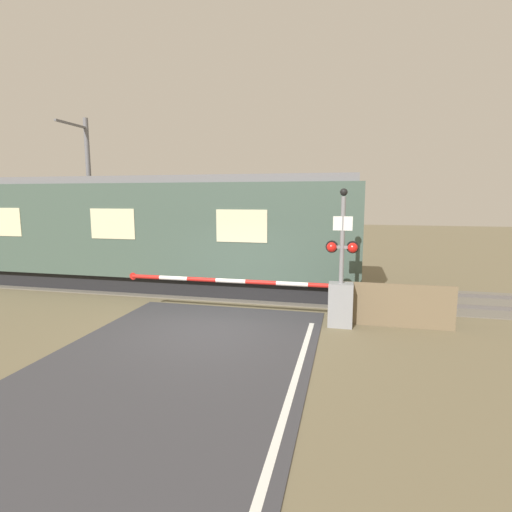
{
  "coord_description": "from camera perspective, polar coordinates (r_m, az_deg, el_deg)",
  "views": [
    {
      "loc": [
        3.25,
        -8.92,
        3.22
      ],
      "look_at": [
        0.8,
        1.6,
        1.62
      ],
      "focal_mm": 28.0,
      "sensor_mm": 36.0,
      "label": 1
    }
  ],
  "objects": [
    {
      "name": "catenary_pole",
      "position": [
        18.47,
        -22.74,
        8.26
      ],
      "size": [
        0.2,
        1.9,
        6.46
      ],
      "color": "slate",
      "rests_on": "ground_plane"
    },
    {
      "name": "crossing_barrier",
      "position": [
        10.28,
        8.89,
        -6.19
      ],
      "size": [
        6.13,
        0.44,
        1.12
      ],
      "color": "gray",
      "rests_on": "ground_plane"
    },
    {
      "name": "track_bed",
      "position": [
        13.82,
        -0.85,
        -4.97
      ],
      "size": [
        36.0,
        3.2,
        0.13
      ],
      "color": "#666056",
      "rests_on": "ground_plane"
    },
    {
      "name": "roadside_fence",
      "position": [
        10.59,
        19.46,
        -6.69
      ],
      "size": [
        2.74,
        0.06,
        1.1
      ],
      "color": "#726047",
      "rests_on": "ground_plane"
    },
    {
      "name": "train",
      "position": [
        15.09,
        -16.7,
        3.41
      ],
      "size": [
        15.79,
        2.97,
        3.91
      ],
      "color": "black",
      "rests_on": "ground_plane"
    },
    {
      "name": "ground_plane",
      "position": [
        10.03,
        -6.64,
        -10.38
      ],
      "size": [
        80.0,
        80.0,
        0.0
      ],
      "primitive_type": "plane",
      "color": "#6B6047"
    },
    {
      "name": "signal_post",
      "position": [
        9.99,
        12.19,
        0.91
      ],
      "size": [
        0.8,
        0.26,
        3.43
      ],
      "color": "gray",
      "rests_on": "ground_plane"
    }
  ]
}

